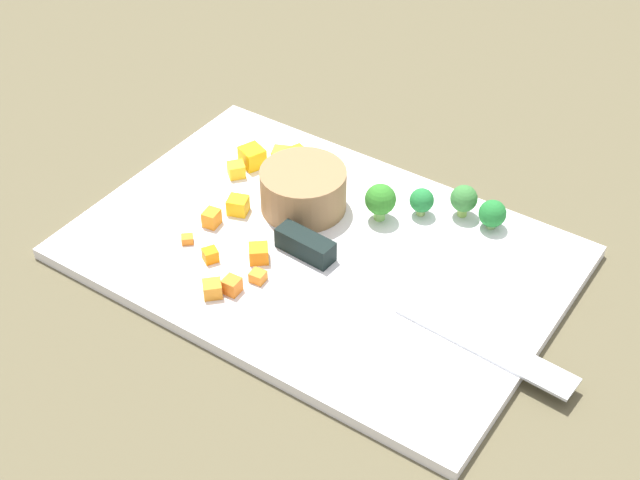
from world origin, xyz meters
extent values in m
plane|color=brown|center=(0.00, 0.00, 0.00)|extent=(4.00, 4.00, 0.00)
cube|color=white|center=(0.00, 0.00, 0.01)|extent=(0.45, 0.31, 0.01)
cylinder|color=olive|center=(-0.05, 0.04, 0.03)|extent=(0.09, 0.09, 0.04)
cube|color=silver|center=(0.19, -0.03, 0.01)|extent=(0.17, 0.04, 0.00)
cube|color=black|center=(-0.01, -0.01, 0.02)|extent=(0.06, 0.02, 0.02)
cube|color=orange|center=(-0.03, -0.09, 0.02)|extent=(0.02, 0.02, 0.01)
cube|color=orange|center=(-0.04, -0.05, 0.02)|extent=(0.03, 0.03, 0.02)
cube|color=orange|center=(-0.11, -0.06, 0.02)|extent=(0.02, 0.02, 0.01)
cube|color=orange|center=(-0.08, -0.07, 0.02)|extent=(0.02, 0.02, 0.01)
cube|color=orange|center=(-0.04, -0.11, 0.02)|extent=(0.02, 0.02, 0.01)
cube|color=orange|center=(-0.11, -0.03, 0.02)|extent=(0.02, 0.02, 0.02)
cube|color=orange|center=(-0.02, -0.07, 0.02)|extent=(0.01, 0.01, 0.01)
cube|color=yellow|center=(-0.14, 0.05, 0.02)|extent=(0.02, 0.02, 0.01)
cube|color=yellow|center=(-0.14, 0.07, 0.02)|extent=(0.03, 0.03, 0.02)
cube|color=yellow|center=(-0.11, 0.10, 0.02)|extent=(0.02, 0.02, 0.02)
cube|color=yellow|center=(-0.10, 0.10, 0.02)|extent=(0.03, 0.03, 0.02)
cube|color=yellow|center=(-0.10, 0.00, 0.02)|extent=(0.02, 0.02, 0.02)
cylinder|color=#97B761|center=(0.05, 0.10, 0.02)|extent=(0.01, 0.01, 0.01)
sphere|color=#217534|center=(0.05, 0.10, 0.03)|extent=(0.02, 0.02, 0.02)
cylinder|color=#98C254|center=(0.09, 0.12, 0.02)|extent=(0.01, 0.01, 0.01)
sphere|color=#367635|center=(0.09, 0.12, 0.03)|extent=(0.03, 0.03, 0.03)
cylinder|color=#80C25B|center=(0.02, 0.07, 0.02)|extent=(0.01, 0.01, 0.02)
sphere|color=#2F7B24|center=(0.02, 0.07, 0.04)|extent=(0.03, 0.03, 0.03)
cylinder|color=#83B566|center=(0.12, 0.12, 0.02)|extent=(0.01, 0.01, 0.01)
sphere|color=#21742F|center=(0.12, 0.12, 0.03)|extent=(0.03, 0.03, 0.03)
camera|label=1|loc=(0.37, -0.54, 0.58)|focal=50.85mm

